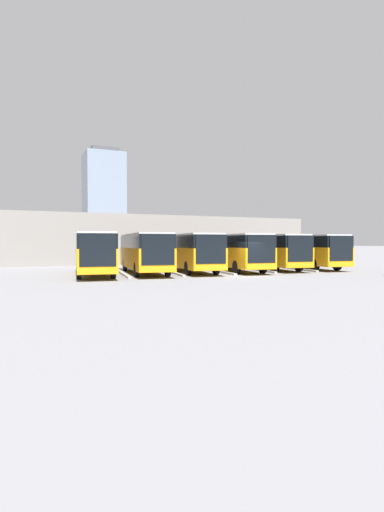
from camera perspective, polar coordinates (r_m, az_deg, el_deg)
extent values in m
plane|color=gray|center=(29.58, 7.39, -2.85)|extent=(600.00, 600.00, 0.00)
cube|color=orange|center=(39.60, 15.82, 0.08)|extent=(3.89, 11.07, 1.60)
cube|color=black|center=(39.58, 15.84, 1.95)|extent=(3.83, 10.90, 0.98)
cube|color=black|center=(35.11, 20.57, 1.03)|extent=(2.24, 0.32, 2.08)
cube|color=orange|center=(35.15, 20.55, -1.12)|extent=(2.42, 0.36, 0.40)
cube|color=silver|center=(39.59, 15.84, 2.75)|extent=(3.74, 10.62, 0.12)
cylinder|color=black|center=(37.49, 20.01, -1.14)|extent=(0.43, 1.11, 1.08)
cylinder|color=black|center=(36.20, 17.14, -1.21)|extent=(0.43, 1.11, 1.08)
cylinder|color=black|center=(43.07, 14.69, -0.72)|extent=(0.43, 1.11, 1.08)
cylinder|color=black|center=(41.95, 12.06, -0.77)|extent=(0.43, 1.11, 1.08)
cube|color=#B2B2AD|center=(37.14, 15.03, -1.84)|extent=(0.96, 5.72, 0.15)
cube|color=orange|center=(37.40, 10.86, 0.02)|extent=(3.89, 11.07, 1.60)
cube|color=black|center=(37.39, 10.87, 2.00)|extent=(3.83, 10.90, 0.98)
cube|color=black|center=(32.66, 15.24, 1.04)|extent=(2.24, 0.32, 2.08)
cube|color=orange|center=(32.70, 15.23, -1.28)|extent=(2.42, 0.36, 0.40)
cube|color=silver|center=(37.39, 10.87, 2.84)|extent=(3.74, 10.62, 0.12)
cylinder|color=black|center=(35.06, 15.01, -1.29)|extent=(0.43, 1.11, 1.08)
cylinder|color=black|center=(33.94, 11.76, -1.36)|extent=(0.43, 1.11, 1.08)
cylinder|color=black|center=(40.93, 10.09, -0.82)|extent=(0.43, 1.11, 1.08)
cylinder|color=black|center=(39.98, 7.20, -0.87)|extent=(0.43, 1.11, 1.08)
cube|color=#B2B2AD|center=(35.00, 9.66, -2.02)|extent=(0.96, 5.72, 0.15)
cube|color=orange|center=(34.84, 5.95, -0.09)|extent=(3.89, 11.07, 1.60)
cube|color=black|center=(34.82, 5.96, 2.04)|extent=(3.83, 10.90, 0.98)
cube|color=black|center=(29.87, 9.93, 1.01)|extent=(2.24, 0.32, 2.08)
cube|color=orange|center=(29.91, 9.92, -1.53)|extent=(2.42, 0.36, 0.40)
cube|color=silver|center=(34.82, 5.96, 2.95)|extent=(3.74, 10.62, 0.12)
cylinder|color=black|center=(32.28, 10.07, -1.51)|extent=(0.43, 1.11, 1.08)
cylinder|color=black|center=(31.34, 6.38, -1.60)|extent=(0.43, 1.11, 1.08)
cylinder|color=black|center=(38.40, 5.59, -0.97)|extent=(0.43, 1.11, 1.08)
cylinder|color=black|center=(37.61, 2.40, -1.02)|extent=(0.43, 1.11, 1.08)
cube|color=#B2B2AD|center=(32.52, 4.31, -2.29)|extent=(0.96, 5.72, 0.15)
cube|color=orange|center=(33.41, -0.33, -0.16)|extent=(3.89, 11.07, 1.60)
cube|color=black|center=(33.39, -0.33, 2.06)|extent=(3.83, 10.90, 0.98)
cube|color=black|center=(28.22, 2.73, 0.99)|extent=(2.24, 0.32, 2.08)
cube|color=orange|center=(28.26, 2.73, -1.69)|extent=(2.42, 0.36, 0.40)
cube|color=silver|center=(33.40, -0.33, 3.01)|extent=(3.74, 10.62, 0.12)
cylinder|color=black|center=(30.60, 3.45, -1.67)|extent=(0.43, 1.11, 1.08)
cylinder|color=black|center=(29.91, -0.62, -1.75)|extent=(0.43, 1.11, 1.08)
cylinder|color=black|center=(36.97, -0.10, -1.07)|extent=(0.43, 1.11, 1.08)
cylinder|color=black|center=(36.40, -3.51, -1.12)|extent=(0.43, 1.11, 1.08)
cube|color=#B2B2AD|center=(31.22, -2.51, -2.46)|extent=(0.96, 5.72, 0.15)
cube|color=orange|center=(31.93, -6.83, -0.26)|extent=(3.89, 11.07, 1.60)
cube|color=black|center=(31.91, -6.84, 2.06)|extent=(3.83, 10.90, 0.98)
cube|color=black|center=(26.58, -4.87, 0.93)|extent=(2.24, 0.32, 2.08)
cube|color=orange|center=(26.62, -4.86, -1.91)|extent=(2.42, 0.36, 0.40)
cube|color=silver|center=(31.92, -6.84, 3.05)|extent=(3.74, 10.62, 0.12)
cylinder|color=black|center=(28.90, -3.50, -1.88)|extent=(0.43, 1.11, 1.08)
cylinder|color=black|center=(28.48, -7.93, -1.94)|extent=(0.43, 1.11, 1.08)
cylinder|color=black|center=(35.46, -5.94, -1.20)|extent=(0.43, 1.11, 1.08)
cylinder|color=black|center=(35.12, -9.56, -1.25)|extent=(0.43, 1.11, 1.08)
cube|color=#B2B2AD|center=(29.90, -9.57, -2.67)|extent=(0.96, 5.72, 0.15)
cube|color=orange|center=(30.89, -13.85, -0.37)|extent=(3.89, 11.07, 1.60)
cube|color=black|center=(30.87, -13.87, 2.03)|extent=(3.83, 10.90, 0.98)
cube|color=black|center=(25.45, -13.30, 0.85)|extent=(2.24, 0.32, 2.08)
cube|color=orange|center=(25.50, -13.28, -2.12)|extent=(2.42, 0.36, 0.40)
cube|color=silver|center=(30.88, -13.87, 3.05)|extent=(3.74, 10.62, 0.12)
cylinder|color=black|center=(27.66, -11.18, -2.07)|extent=(0.43, 1.11, 1.08)
cylinder|color=black|center=(27.54, -15.86, -2.12)|extent=(0.43, 1.11, 1.08)
cylinder|color=black|center=(34.34, -12.22, -1.33)|extent=(0.43, 1.11, 1.08)
cylinder|color=black|center=(34.24, -15.98, -1.37)|extent=(0.43, 1.11, 1.08)
cube|color=gray|center=(51.91, -6.63, 2.32)|extent=(40.89, 11.00, 5.76)
cube|color=silver|center=(58.72, -8.65, 4.82)|extent=(40.89, 3.00, 0.24)
cylinder|color=slate|center=(64.84, 3.42, 2.12)|extent=(0.20, 0.20, 5.51)
cylinder|color=slate|center=(57.73, -22.79, 2.02)|extent=(0.20, 0.20, 5.51)
cube|color=#7F8EA3|center=(212.62, -12.49, 7.66)|extent=(19.42, 19.42, 48.52)
cube|color=#4C4C51|center=(216.73, -12.53, 14.37)|extent=(13.59, 13.59, 2.40)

